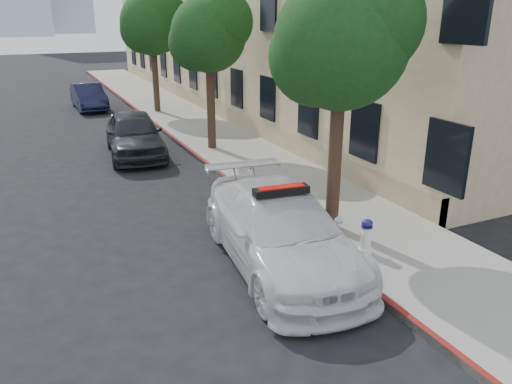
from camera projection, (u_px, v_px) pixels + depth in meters
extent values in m
plane|color=black|center=(185.00, 222.00, 12.16)|extent=(120.00, 120.00, 0.00)
cube|color=gray|center=(196.00, 127.00, 22.10)|extent=(3.20, 50.00, 0.15)
cube|color=maroon|center=(162.00, 130.00, 21.49)|extent=(0.12, 50.00, 0.15)
cube|color=tan|center=(262.00, 10.00, 26.93)|extent=(8.00, 36.00, 10.00)
cylinder|color=black|center=(335.00, 158.00, 10.99)|extent=(0.30, 0.30, 3.30)
sphere|color=#153811|center=(341.00, 42.00, 10.17)|extent=(2.80, 2.80, 2.80)
sphere|color=#153811|center=(368.00, 21.00, 9.93)|extent=(2.24, 2.24, 2.24)
sphere|color=#153811|center=(318.00, 57.00, 10.39)|extent=(2.10, 2.10, 2.10)
cylinder|color=black|center=(211.00, 104.00, 17.85)|extent=(0.30, 0.30, 3.19)
sphere|color=#153811|center=(209.00, 34.00, 17.04)|extent=(2.60, 2.60, 2.60)
sphere|color=#153811|center=(223.00, 22.00, 16.80)|extent=(2.08, 2.08, 2.08)
sphere|color=#153811|center=(197.00, 43.00, 17.26)|extent=(1.95, 1.95, 1.95)
cylinder|color=black|center=(155.00, 77.00, 24.64)|extent=(0.30, 0.30, 3.41)
sphere|color=#153811|center=(152.00, 23.00, 23.80)|extent=(3.00, 3.00, 3.00)
sphere|color=#153811|center=(161.00, 14.00, 23.56)|extent=(2.40, 2.40, 2.40)
sphere|color=#153811|center=(144.00, 30.00, 24.02)|extent=(2.25, 2.25, 2.25)
imported|color=silver|center=(280.00, 230.00, 9.87)|extent=(2.67, 5.45, 1.53)
cube|color=black|center=(281.00, 191.00, 9.59)|extent=(1.12, 0.39, 0.14)
cube|color=#A50A07|center=(281.00, 188.00, 9.57)|extent=(0.92, 0.31, 0.06)
imported|color=#202329|center=(134.00, 134.00, 17.63)|extent=(2.30, 4.74, 1.56)
imported|color=#141633|center=(89.00, 97.00, 26.32)|extent=(1.53, 4.08, 1.33)
cylinder|color=white|center=(365.00, 250.00, 10.29)|extent=(0.28, 0.28, 0.09)
cylinder|color=white|center=(366.00, 238.00, 10.19)|extent=(0.21, 0.21, 0.49)
ellipsoid|color=navy|center=(367.00, 223.00, 10.08)|extent=(0.23, 0.23, 0.16)
cylinder|color=white|center=(366.00, 233.00, 10.15)|extent=(0.31, 0.12, 0.09)
cylinder|color=white|center=(366.00, 233.00, 10.15)|extent=(0.11, 0.17, 0.09)
cube|color=black|center=(251.00, 186.00, 14.18)|extent=(0.42, 0.42, 0.03)
cone|color=#FF3D0D|center=(250.00, 175.00, 14.06)|extent=(0.27, 0.27, 0.64)
cylinder|color=white|center=(250.00, 172.00, 14.03)|extent=(0.15, 0.15, 0.10)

